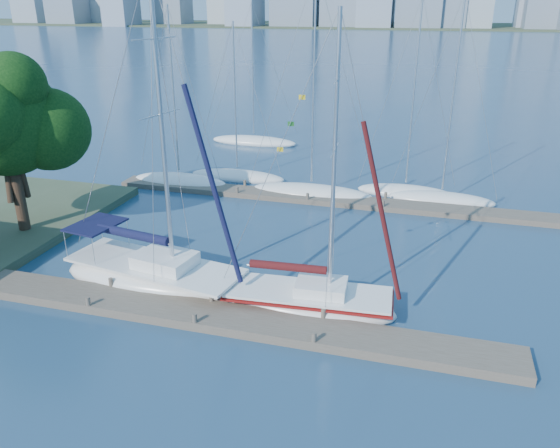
# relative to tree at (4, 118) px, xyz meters

# --- Properties ---
(ground) EXTENTS (700.00, 700.00, 0.00)m
(ground) POSITION_rel_tree_xyz_m (13.35, -5.39, -6.90)
(ground) COLOR navy
(ground) RESTS_ON ground
(near_dock) EXTENTS (26.00, 2.00, 0.40)m
(near_dock) POSITION_rel_tree_xyz_m (13.35, -5.39, -6.70)
(near_dock) COLOR brown
(near_dock) RESTS_ON ground
(far_dock) EXTENTS (30.00, 1.80, 0.36)m
(far_dock) POSITION_rel_tree_xyz_m (15.35, 10.61, -6.72)
(far_dock) COLOR brown
(far_dock) RESTS_ON ground
(far_shore) EXTENTS (800.00, 100.00, 1.50)m
(far_shore) POSITION_rel_tree_xyz_m (13.35, 314.61, -6.90)
(far_shore) COLOR #38472D
(far_shore) RESTS_ON ground
(tree) EXTENTS (8.02, 7.30, 10.36)m
(tree) POSITION_rel_tree_xyz_m (0.00, 0.00, 0.00)
(tree) COLOR #321F16
(tree) RESTS_ON ground
(sailboat_navy) EXTENTS (9.75, 4.56, 14.78)m
(sailboat_navy) POSITION_rel_tree_xyz_m (9.89, -3.12, -5.82)
(sailboat_navy) COLOR white
(sailboat_navy) RESTS_ON ground
(sailboat_maroon) EXTENTS (7.88, 3.03, 13.00)m
(sailboat_maroon) POSITION_rel_tree_xyz_m (17.47, -3.36, -5.83)
(sailboat_maroon) COLOR white
(sailboat_maroon) RESTS_ON ground
(bg_boat_0) EXTENTS (7.76, 4.19, 12.86)m
(bg_boat_0) POSITION_rel_tree_xyz_m (4.25, 11.38, -6.62)
(bg_boat_0) COLOR white
(bg_boat_0) RESTS_ON ground
(bg_boat_1) EXTENTS (7.74, 3.45, 11.73)m
(bg_boat_1) POSITION_rel_tree_xyz_m (7.89, 13.87, -6.67)
(bg_boat_1) COLOR white
(bg_boat_1) RESTS_ON ground
(bg_boat_2) EXTENTS (8.94, 3.88, 14.97)m
(bg_boat_2) POSITION_rel_tree_xyz_m (14.21, 11.57, -6.62)
(bg_boat_2) COLOR white
(bg_boat_2) RESTS_ON ground
(bg_boat_3) EXTENTS (6.89, 3.03, 13.38)m
(bg_boat_3) POSITION_rel_tree_xyz_m (20.51, 13.62, -6.65)
(bg_boat_3) COLOR white
(bg_boat_3) RESTS_ON ground
(bg_boat_4) EXTENTS (7.39, 4.05, 13.55)m
(bg_boat_4) POSITION_rel_tree_xyz_m (22.97, 12.64, -6.65)
(bg_boat_4) COLOR white
(bg_boat_4) RESTS_ON ground
(bg_boat_6) EXTENTS (8.60, 5.34, 12.96)m
(bg_boat_6) POSITION_rel_tree_xyz_m (5.55, 24.94, -6.65)
(bg_boat_6) COLOR white
(bg_boat_6) RESTS_ON ground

